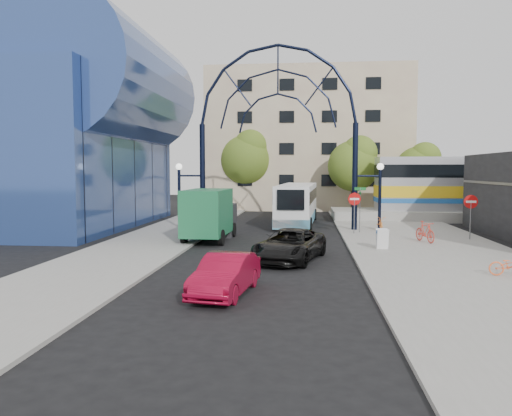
# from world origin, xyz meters

# --- Properties ---
(ground) EXTENTS (120.00, 120.00, 0.00)m
(ground) POSITION_xyz_m (0.00, 0.00, 0.00)
(ground) COLOR black
(ground) RESTS_ON ground
(sidewalk_east) EXTENTS (8.00, 56.00, 0.12)m
(sidewalk_east) POSITION_xyz_m (8.00, 4.00, 0.06)
(sidewalk_east) COLOR gray
(sidewalk_east) RESTS_ON ground
(plaza_west) EXTENTS (5.00, 50.00, 0.12)m
(plaza_west) POSITION_xyz_m (-6.50, 6.00, 0.06)
(plaza_west) COLOR gray
(plaza_west) RESTS_ON ground
(gateway_arch) EXTENTS (13.64, 0.44, 12.10)m
(gateway_arch) POSITION_xyz_m (0.00, 14.00, 8.56)
(gateway_arch) COLOR black
(gateway_arch) RESTS_ON ground
(stop_sign) EXTENTS (0.80, 0.07, 2.50)m
(stop_sign) POSITION_xyz_m (4.80, 12.00, 1.99)
(stop_sign) COLOR slate
(stop_sign) RESTS_ON sidewalk_east
(do_not_enter_sign) EXTENTS (0.76, 0.07, 2.48)m
(do_not_enter_sign) POSITION_xyz_m (11.00, 10.00, 1.98)
(do_not_enter_sign) COLOR slate
(do_not_enter_sign) RESTS_ON sidewalk_east
(street_name_sign) EXTENTS (0.70, 0.70, 2.80)m
(street_name_sign) POSITION_xyz_m (5.20, 12.60, 2.13)
(street_name_sign) COLOR slate
(street_name_sign) RESTS_ON sidewalk_east
(sandwich_board) EXTENTS (0.55, 0.61, 0.99)m
(sandwich_board) POSITION_xyz_m (5.60, 5.98, 0.74)
(sandwich_board) COLOR white
(sandwich_board) RESTS_ON sidewalk_east
(transit_hall) EXTENTS (16.50, 18.00, 14.50)m
(transit_hall) POSITION_xyz_m (-15.30, 15.00, 6.70)
(transit_hall) COLOR navy
(transit_hall) RESTS_ON ground
(apartment_block) EXTENTS (20.00, 12.10, 14.00)m
(apartment_block) POSITION_xyz_m (2.00, 34.97, 7.00)
(apartment_block) COLOR tan
(apartment_block) RESTS_ON ground
(tree_north_a) EXTENTS (4.48, 4.48, 7.00)m
(tree_north_a) POSITION_xyz_m (6.12, 25.93, 4.61)
(tree_north_a) COLOR #382314
(tree_north_a) RESTS_ON ground
(tree_north_b) EXTENTS (5.12, 5.12, 8.00)m
(tree_north_b) POSITION_xyz_m (-3.88, 29.93, 5.27)
(tree_north_b) COLOR #382314
(tree_north_b) RESTS_ON ground
(tree_north_c) EXTENTS (4.16, 4.16, 6.50)m
(tree_north_c) POSITION_xyz_m (12.12, 27.93, 4.28)
(tree_north_c) COLOR #382314
(tree_north_c) RESTS_ON ground
(city_bus) EXTENTS (3.03, 10.79, 2.93)m
(city_bus) POSITION_xyz_m (1.23, 18.09, 1.53)
(city_bus) COLOR white
(city_bus) RESTS_ON ground
(green_truck) EXTENTS (2.41, 5.84, 2.91)m
(green_truck) POSITION_xyz_m (-3.51, 8.93, 1.45)
(green_truck) COLOR black
(green_truck) RESTS_ON ground
(black_suv) EXTENTS (3.52, 5.43, 1.39)m
(black_suv) POSITION_xyz_m (1.17, 3.00, 0.69)
(black_suv) COLOR black
(black_suv) RESTS_ON ground
(red_sedan) EXTENTS (1.92, 4.10, 1.30)m
(red_sedan) POSITION_xyz_m (-0.67, -3.16, 0.65)
(red_sedan) COLOR maroon
(red_sedan) RESTS_ON ground
(bike_near_a) EXTENTS (0.61, 1.72, 0.90)m
(bike_near_a) POSITION_xyz_m (6.61, 13.72, 0.57)
(bike_near_a) COLOR orange
(bike_near_a) RESTS_ON sidewalk_east
(bike_near_b) EXTENTS (1.07, 1.92, 1.11)m
(bike_near_b) POSITION_xyz_m (8.24, 8.63, 0.68)
(bike_near_b) COLOR #EE3F2F
(bike_near_b) RESTS_ON sidewalk_east
(bike_far_a) EXTENTS (1.62, 0.85, 0.81)m
(bike_far_a) POSITION_xyz_m (9.33, 0.01, 0.53)
(bike_far_a) COLOR #FD6832
(bike_far_a) RESTS_ON sidewalk_east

